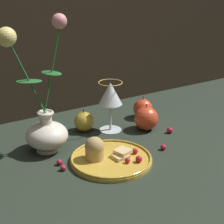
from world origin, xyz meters
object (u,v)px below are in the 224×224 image
at_px(plate_with_pastries, 108,157).
at_px(apple_at_table_edge, 143,108).
at_px(apple_near_glass, 84,122).
at_px(apple_beside_vase, 146,118).
at_px(vase, 44,121).
at_px(wine_glass, 110,95).

bearing_deg(plate_with_pastries, apple_at_table_edge, 37.94).
relative_size(apple_near_glass, apple_at_table_edge, 0.95).
height_order(plate_with_pastries, apple_at_table_edge, apple_at_table_edge).
bearing_deg(apple_beside_vase, vase, 174.97).
bearing_deg(apple_beside_vase, apple_near_glass, 151.40).
relative_size(wine_glass, apple_at_table_edge, 2.05).
height_order(vase, apple_at_table_edge, vase).
distance_m(vase, apple_at_table_edge, 0.40).
xyz_separation_m(wine_glass, apple_near_glass, (-0.08, 0.04, -0.09)).
bearing_deg(apple_near_glass, plate_with_pastries, -100.67).
relative_size(wine_glass, apple_near_glass, 2.15).
distance_m(vase, apple_beside_vase, 0.35).
bearing_deg(vase, plate_with_pastries, -51.83).
bearing_deg(vase, apple_near_glass, 22.74).
xyz_separation_m(vase, plate_with_pastries, (0.12, -0.15, -0.08)).
bearing_deg(plate_with_pastries, wine_glass, 56.80).
height_order(vase, apple_near_glass, vase).
xyz_separation_m(vase, apple_near_glass, (0.16, 0.07, -0.06)).
bearing_deg(vase, wine_glass, 6.48).
xyz_separation_m(apple_beside_vase, apple_near_glass, (-0.18, 0.10, -0.01)).
relative_size(apple_beside_vase, apple_at_table_edge, 1.12).
bearing_deg(apple_at_table_edge, wine_glass, -167.89).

